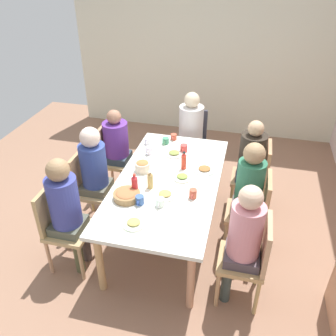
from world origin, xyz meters
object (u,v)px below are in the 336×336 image
object	(u,v)px
chair_6	(90,185)
bottle_1	(135,185)
cup_7	(193,194)
plate_0	(134,223)
plate_4	(165,195)
chair_1	(112,156)
person_5	(250,159)
person_6	(95,169)
plate_3	(204,169)
plate_2	(174,154)
chair_0	(254,209)
chair_2	(191,138)
person_1	(117,145)
cup_0	(166,141)
chair_4	(61,224)
bottle_2	(184,161)
person_0	(248,190)
cup_4	(184,148)
bowl_1	(127,195)
cup_3	(174,137)
cup_5	(149,150)
chair_5	(256,174)
person_3	(243,236)
person_2	(191,127)
cup_2	(140,200)
cup_1	(160,202)
bottle_0	(150,180)
chair_3	(251,257)
dining_table	(168,186)
bowl_0	(142,166)
cup_6	(148,141)

from	to	relation	value
chair_6	bottle_1	distance (m)	0.77
chair_6	cup_7	world-z (taller)	chair_6
plate_0	plate_4	xyz separation A→B (m)	(-0.47, 0.16, 0.00)
chair_1	chair_6	distance (m)	0.66
person_5	chair_1	bearing A→B (deg)	-90.00
person_6	plate_4	xyz separation A→B (m)	(0.26, 0.84, 0.00)
plate_4	person_5	bearing A→B (deg)	140.12
plate_3	plate_2	bearing A→B (deg)	-122.86
chair_0	plate_3	distance (m)	0.66
chair_0	chair_2	distance (m)	1.64
plate_0	plate_3	bearing A→B (deg)	155.10
person_1	cup_0	size ratio (longest dim) A/B	9.77
chair_4	bottle_2	size ratio (longest dim) A/B	4.38
person_0	person_1	bearing A→B (deg)	-112.26
plate_2	cup_4	distance (m)	0.14
bowl_1	cup_7	xyz separation A→B (m)	(-0.16, 0.61, 0.01)
plate_2	plate_3	distance (m)	0.47
cup_3	cup_5	world-z (taller)	cup_5
chair_5	bowl_1	world-z (taller)	chair_5
chair_4	cup_5	xyz separation A→B (m)	(-1.13, 0.56, 0.26)
person_1	plate_0	world-z (taller)	person_1
person_3	chair_1	bearing A→B (deg)	-127.76
person_0	plate_4	world-z (taller)	person_0
plate_0	bowl_1	distance (m)	0.38
person_1	person_2	size ratio (longest dim) A/B	0.95
chair_6	cup_2	xyz separation A→B (m)	(0.44, 0.73, 0.25)
chair_2	chair_4	size ratio (longest dim) A/B	1.00
plate_4	cup_1	distance (m)	0.16
person_1	cup_0	bearing A→B (deg)	100.01
person_6	bottle_0	world-z (taller)	person_6
cup_3	bowl_1	bearing A→B (deg)	-7.28
bottle_0	cup_3	bearing A→B (deg)	-179.71
chair_1	person_0	bearing A→B (deg)	68.83
cup_0	cup_2	world-z (taller)	cup_2
chair_3	cup_3	size ratio (longest dim) A/B	8.09
cup_2	plate_2	bearing A→B (deg)	173.61
plate_0	cup_1	xyz separation A→B (m)	(-0.30, 0.16, 0.03)
person_2	bowl_1	world-z (taller)	person_2
chair_3	cup_2	world-z (taller)	chair_3
chair_0	person_2	xyz separation A→B (m)	(-1.28, -0.90, 0.21)
dining_table	person_5	size ratio (longest dim) A/B	1.68
cup_0	cup_4	size ratio (longest dim) A/B	0.98
dining_table	bowl_0	world-z (taller)	bowl_0
person_6	cup_1	bearing A→B (deg)	63.03
chair_0	plate_0	size ratio (longest dim) A/B	4.31
person_1	chair_5	world-z (taller)	person_1
plate_0	person_2	bearing A→B (deg)	176.34
bottle_2	person_3	bearing A→B (deg)	37.05
chair_6	cup_3	bearing A→B (deg)	139.82
chair_3	cup_6	world-z (taller)	chair_3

